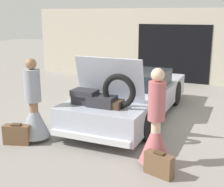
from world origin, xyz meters
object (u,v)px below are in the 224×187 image
suitcase_beside_left_person (17,134)px  suitcase_beside_right_person (159,165)px  car (132,95)px  person_left (34,112)px  person_right (156,132)px

suitcase_beside_left_person → suitcase_beside_right_person: (2.99, -0.11, -0.01)m
car → suitcase_beside_right_person: bearing=-61.8°
person_left → suitcase_beside_left_person: 0.57m
person_left → suitcase_beside_right_person: person_left is taller
person_left → person_right: person_left is taller
person_right → suitcase_beside_left_person: (-2.83, -0.21, -0.42)m
suitcase_beside_left_person → suitcase_beside_right_person: 2.99m
car → person_left: size_ratio=2.78×
suitcase_beside_right_person → suitcase_beside_left_person: bearing=177.9°
person_left → suitcase_beside_left_person: size_ratio=3.02×
car → person_left: 2.65m
car → suitcase_beside_right_person: 3.13m
person_left → suitcase_beside_left_person: bearing=-20.4°
person_left → person_right: (2.62, -0.12, 0.01)m
car → suitcase_beside_left_person: car is taller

